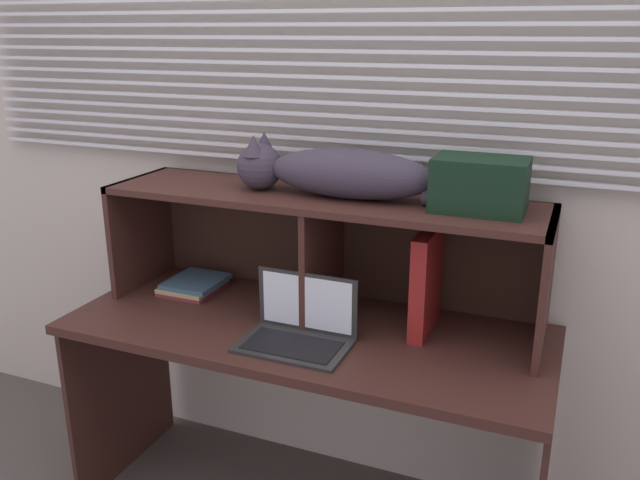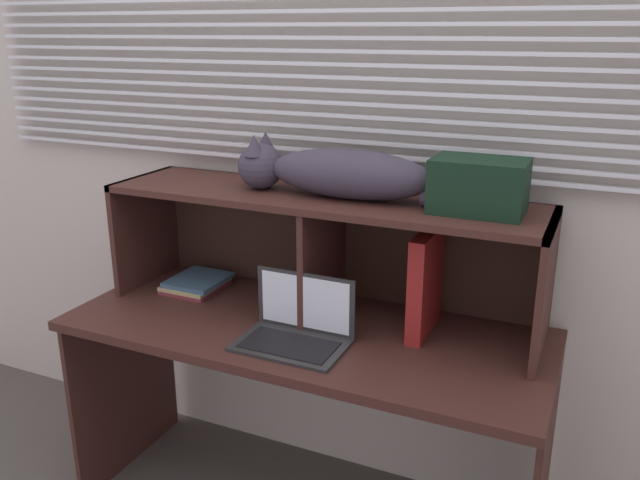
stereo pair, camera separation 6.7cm
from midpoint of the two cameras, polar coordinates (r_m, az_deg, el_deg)
name	(u,v)px [view 2 (the right image)]	position (r m, az deg, el deg)	size (l,w,h in m)	color
back_panel_with_blinds	(348,138)	(2.22, 3.32, 8.84)	(4.40, 0.08, 2.50)	beige
desk	(304,364)	(2.13, -0.45, -10.72)	(1.52, 0.62, 0.72)	#3C201A
hutch_shelf_unit	(325,227)	(2.10, 1.31, 1.18)	(1.41, 0.36, 0.40)	#3C201A
cat	(336,173)	(2.00, 2.33, 5.88)	(0.85, 0.17, 0.18)	#37313F
laptop	(296,329)	(1.95, -1.12, -7.78)	(0.32, 0.21, 0.20)	#282828
binder_upright	(426,282)	(2.00, 10.14, -3.66)	(0.05, 0.24, 0.32)	maroon
book_stack	(197,283)	(2.38, -9.91, -3.73)	(0.19, 0.21, 0.04)	maroon
storage_box	(479,186)	(1.89, 14.67, 4.59)	(0.26, 0.17, 0.15)	black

